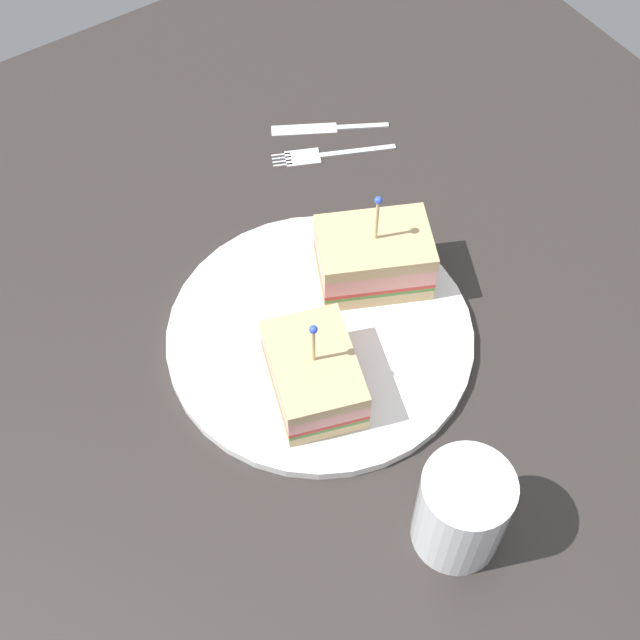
# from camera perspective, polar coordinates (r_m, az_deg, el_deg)

# --- Properties ---
(ground_plane) EXTENTS (1.03, 1.03, 0.02)m
(ground_plane) POSITION_cam_1_polar(r_m,az_deg,el_deg) (0.82, 0.00, -1.60)
(ground_plane) COLOR #2D2826
(plate) EXTENTS (0.27, 0.27, 0.01)m
(plate) POSITION_cam_1_polar(r_m,az_deg,el_deg) (0.81, 0.00, -1.01)
(plate) COLOR white
(plate) RESTS_ON ground_plane
(sandwich_half_front) EXTENTS (0.11, 0.09, 0.09)m
(sandwich_half_front) POSITION_cam_1_polar(r_m,az_deg,el_deg) (0.75, -0.39, -3.45)
(sandwich_half_front) COLOR tan
(sandwich_half_front) RESTS_ON plate
(sandwich_half_back) EXTENTS (0.10, 0.12, 0.11)m
(sandwich_half_back) POSITION_cam_1_polar(r_m,az_deg,el_deg) (0.82, 3.43, 3.97)
(sandwich_half_back) COLOR tan
(sandwich_half_back) RESTS_ON plate
(drink_glass) EXTENTS (0.07, 0.07, 0.09)m
(drink_glass) POSITION_cam_1_polar(r_m,az_deg,el_deg) (0.70, 8.90, -11.96)
(drink_glass) COLOR beige
(drink_glass) RESTS_ON ground_plane
(fork) EXTENTS (0.06, 0.12, 0.00)m
(fork) POSITION_cam_1_polar(r_m,az_deg,el_deg) (0.95, -0.03, 10.40)
(fork) COLOR silver
(fork) RESTS_ON ground_plane
(knife) EXTENTS (0.07, 0.11, 0.00)m
(knife) POSITION_cam_1_polar(r_m,az_deg,el_deg) (0.98, 0.19, 12.06)
(knife) COLOR silver
(knife) RESTS_ON ground_plane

